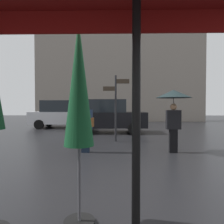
# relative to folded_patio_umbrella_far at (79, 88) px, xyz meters

# --- Properties ---
(ground_plane) EXTENTS (60.00, 60.00, 0.00)m
(ground_plane) POSITION_rel_folded_patio_umbrella_far_xyz_m (0.78, 0.41, -1.66)
(ground_plane) COLOR black
(folded_patio_umbrella_far) EXTENTS (0.38, 0.38, 2.49)m
(folded_patio_umbrella_far) POSITION_rel_folded_patio_umbrella_far_xyz_m (0.00, 0.00, 0.00)
(folded_patio_umbrella_far) COLOR black
(folded_patio_umbrella_far) RESTS_ON ground
(pedestrian_with_umbrella) EXTENTS (1.10, 1.10, 1.96)m
(pedestrian_with_umbrella) POSITION_rel_folded_patio_umbrella_far_xyz_m (2.23, 3.84, -0.04)
(pedestrian_with_umbrella) COLOR black
(pedestrian_with_umbrella) RESTS_ON ground
(pedestrian_with_bag) EXTENTS (0.48, 0.24, 1.55)m
(pedestrian_with_bag) POSITION_rel_folded_patio_umbrella_far_xyz_m (-0.50, 3.82, -0.78)
(pedestrian_with_bag) COLOR black
(pedestrian_with_bag) RESTS_ON ground
(parked_car_left) EXTENTS (4.55, 2.06, 1.85)m
(parked_car_left) POSITION_rel_folded_patio_umbrella_far_xyz_m (-3.05, 11.04, -0.73)
(parked_car_left) COLOR silver
(parked_car_left) RESTS_ON ground
(parked_car_right) EXTENTS (4.05, 2.07, 1.83)m
(parked_car_right) POSITION_rel_folded_patio_umbrella_far_xyz_m (-0.00, 8.67, -0.73)
(parked_car_right) COLOR black
(parked_car_right) RESTS_ON ground
(street_signpost) EXTENTS (1.08, 0.08, 2.73)m
(street_signpost) POSITION_rel_folded_patio_umbrella_far_xyz_m (0.43, 5.83, 0.00)
(street_signpost) COLOR black
(street_signpost) RESTS_ON ground
(building_block) EXTENTS (16.37, 2.42, 16.55)m
(building_block) POSITION_rel_folded_patio_umbrella_far_xyz_m (0.78, 17.88, 6.61)
(building_block) COLOR gray
(building_block) RESTS_ON ground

